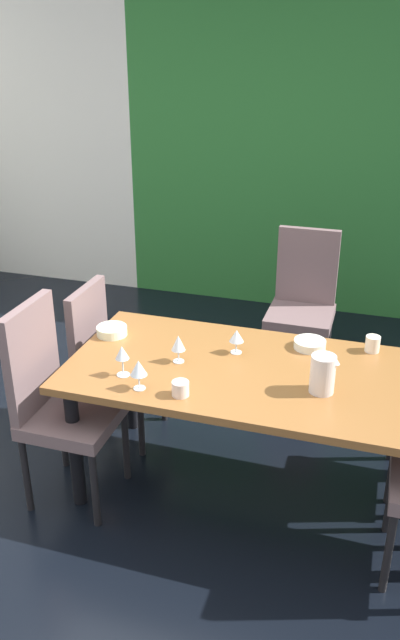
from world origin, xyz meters
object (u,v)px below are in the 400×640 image
at_px(chair_head_far, 303,299).
at_px(chair_left_near, 56,397).
at_px(chair_left_far, 109,352).
at_px(wine_glass_front, 178,343).
at_px(wine_glass_center, 237,336).
at_px(cup_rear, 373,344).
at_px(dining_table, 259,385).
at_px(serving_bowl_near_window, 310,344).
at_px(pitcher_south, 323,374).
at_px(serving_bowl_corner, 112,331).
at_px(wine_glass_left, 122,354).
at_px(cup_north, 180,389).
at_px(wine_glass_east, 139,368).

relative_size(chair_head_far, chair_left_near, 0.97).
distance_m(chair_left_far, chair_left_near, 0.60).
distance_m(wine_glass_front, wine_glass_center, 0.31).
bearing_deg(cup_rear, dining_table, -144.12).
distance_m(serving_bowl_near_window, pitcher_south, 0.45).
bearing_deg(dining_table, chair_left_far, 162.59).
height_order(serving_bowl_near_window, serving_bowl_corner, serving_bowl_corner).
xyz_separation_m(serving_bowl_corner, pitcher_south, (1.17, -0.26, 0.07)).
xyz_separation_m(chair_left_far, wine_glass_front, (0.55, -0.33, 0.30)).
bearing_deg(wine_glass_left, dining_table, 20.95).
distance_m(wine_glass_front, cup_north, 0.33).
distance_m(serving_bowl_corner, pitcher_south, 1.21).
relative_size(dining_table, chair_head_far, 1.83).
xyz_separation_m(dining_table, chair_head_far, (0.02, 1.36, -0.08)).
xyz_separation_m(chair_head_far, wine_glass_center, (-0.18, -1.21, 0.25)).
bearing_deg(cup_north, chair_left_near, 177.35).
height_order(chair_head_far, pitcher_south, chair_head_far).
distance_m(chair_head_far, pitcher_south, 1.52).
height_order(wine_glass_east, pitcher_south, pitcher_south).
height_order(dining_table, wine_glass_front, wine_glass_front).
distance_m(wine_glass_center, pitcher_south, 0.54).
height_order(dining_table, wine_glass_left, wine_glass_left).
bearing_deg(chair_left_near, wine_glass_left, 100.13).
relative_size(dining_table, wine_glass_left, 12.12).
relative_size(chair_left_far, cup_north, 11.65).
xyz_separation_m(chair_head_far, serving_bowl_corner, (-0.88, -1.20, 0.18)).
distance_m(chair_head_far, serving_bowl_near_window, 1.07).
distance_m(cup_rear, cup_north, 1.08).
xyz_separation_m(chair_head_far, wine_glass_east, (-0.52, -1.69, 0.27)).
bearing_deg(cup_rear, serving_bowl_near_window, -169.62).
relative_size(wine_glass_center, pitcher_south, 0.69).
relative_size(chair_left_far, chair_head_far, 0.89).
height_order(chair_head_far, cup_north, chair_head_far).
distance_m(serving_bowl_near_window, serving_bowl_corner, 1.07).
relative_size(chair_head_far, cup_rear, 12.29).
distance_m(chair_left_far, serving_bowl_corner, 0.28).
relative_size(wine_glass_left, pitcher_south, 0.84).
height_order(wine_glass_center, serving_bowl_near_window, wine_glass_center).
bearing_deg(chair_left_near, wine_glass_front, 115.80).
bearing_deg(cup_rear, chair_left_near, -155.60).
bearing_deg(cup_north, dining_table, 48.21).
height_order(wine_glass_front, cup_north, wine_glass_front).
bearing_deg(dining_table, wine_glass_center, 135.71).
xyz_separation_m(chair_head_far, wine_glass_left, (-0.64, -1.59, 0.27)).
relative_size(cup_north, pitcher_south, 0.43).
relative_size(chair_head_far, serving_bowl_corner, 6.24).
relative_size(wine_glass_front, cup_rear, 1.71).
relative_size(wine_glass_front, serving_bowl_near_window, 0.87).
bearing_deg(chair_head_far, serving_bowl_corner, 53.80).
height_order(wine_glass_center, serving_bowl_corner, wine_glass_center).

